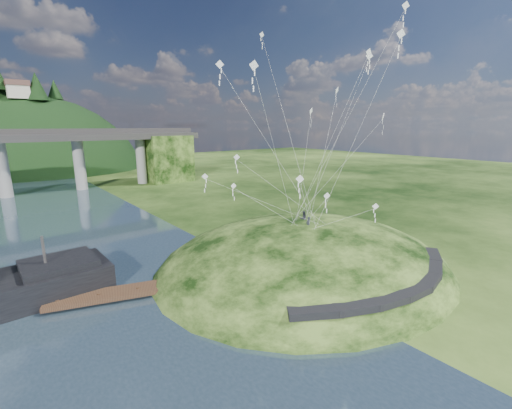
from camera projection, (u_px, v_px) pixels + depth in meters
ground at (262, 291)px, 33.37m from camera, size 320.00×320.00×0.00m
grass_hill at (304, 276)px, 40.09m from camera, size 36.00×32.00×13.00m
footpath at (398, 285)px, 30.00m from camera, size 22.29×5.84×0.83m
wooden_dock at (138, 290)px, 32.49m from camera, size 15.71×7.08×1.12m
kite_flyers at (305, 213)px, 39.65m from camera, size 2.34×2.83×1.88m
kite_swarm at (309, 111)px, 35.95m from camera, size 18.97×17.34×21.02m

